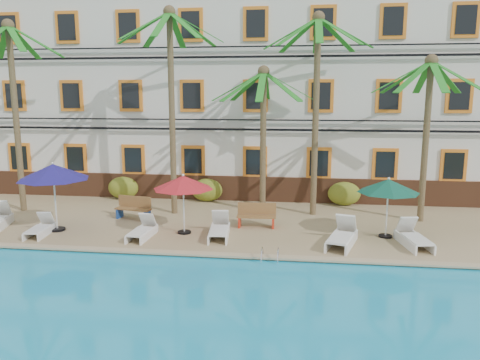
# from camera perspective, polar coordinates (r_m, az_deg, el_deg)

# --- Properties ---
(ground) EXTENTS (100.00, 100.00, 0.00)m
(ground) POSITION_cam_1_polar(r_m,az_deg,el_deg) (16.28, -5.95, -8.75)
(ground) COLOR #384C23
(ground) RESTS_ON ground
(pool_deck) EXTENTS (30.00, 12.00, 0.25)m
(pool_deck) POSITION_cam_1_polar(r_m,az_deg,el_deg) (20.93, -2.82, -3.98)
(pool_deck) COLOR tan
(pool_deck) RESTS_ON ground
(pool_coping) EXTENTS (30.00, 0.35, 0.06)m
(pool_coping) POSITION_cam_1_polar(r_m,az_deg,el_deg) (15.36, -6.74, -8.85)
(pool_coping) COLOR tan
(pool_coping) RESTS_ON pool_deck
(hotel_building) EXTENTS (25.40, 6.44, 10.22)m
(hotel_building) POSITION_cam_1_polar(r_m,az_deg,el_deg) (25.19, -0.90, 10.54)
(hotel_building) COLOR silver
(hotel_building) RESTS_ON pool_deck
(palm_a) EXTENTS (4.39, 4.39, 8.15)m
(palm_a) POSITION_cam_1_polar(r_m,az_deg,el_deg) (22.37, -25.88, 9.78)
(palm_a) COLOR brown
(palm_a) RESTS_ON pool_deck
(palm_b) EXTENTS (4.39, 4.39, 8.60)m
(palm_b) POSITION_cam_1_polar(r_m,az_deg,el_deg) (19.90, -8.39, 11.47)
(palm_b) COLOR brown
(palm_b) RESTS_ON pool_deck
(palm_c) EXTENTS (4.39, 4.39, 6.26)m
(palm_c) POSITION_cam_1_polar(r_m,az_deg,el_deg) (19.95, 2.86, 7.65)
(palm_c) COLOR brown
(palm_c) RESTS_ON pool_deck
(palm_d) EXTENTS (4.39, 4.39, 8.34)m
(palm_d) POSITION_cam_1_polar(r_m,az_deg,el_deg) (19.72, 9.30, 11.04)
(palm_d) COLOR brown
(palm_d) RESTS_ON pool_deck
(palm_e) EXTENTS (4.39, 4.39, 6.59)m
(palm_e) POSITION_cam_1_polar(r_m,az_deg,el_deg) (19.83, 21.90, 7.48)
(palm_e) COLOR brown
(palm_e) RESTS_ON pool_deck
(shrub_left) EXTENTS (1.50, 0.90, 1.10)m
(shrub_left) POSITION_cam_1_polar(r_m,az_deg,el_deg) (23.63, -14.03, -0.93)
(shrub_left) COLOR #29631C
(shrub_left) RESTS_ON pool_deck
(shrub_mid) EXTENTS (1.50, 0.90, 1.10)m
(shrub_mid) POSITION_cam_1_polar(r_m,az_deg,el_deg) (22.46, -4.05, -1.23)
(shrub_mid) COLOR #29631C
(shrub_mid) RESTS_ON pool_deck
(shrub_right) EXTENTS (1.50, 0.90, 1.10)m
(shrub_right) POSITION_cam_1_polar(r_m,az_deg,el_deg) (22.12, 12.59, -1.64)
(shrub_right) COLOR #29631C
(shrub_right) RESTS_ON pool_deck
(umbrella_blue) EXTENTS (2.62, 2.62, 2.62)m
(umbrella_blue) POSITION_cam_1_polar(r_m,az_deg,el_deg) (18.63, -21.81, 0.89)
(umbrella_blue) COLOR black
(umbrella_blue) RESTS_ON pool_deck
(umbrella_red) EXTENTS (2.23, 2.23, 2.24)m
(umbrella_red) POSITION_cam_1_polar(r_m,az_deg,el_deg) (17.14, -6.93, -0.34)
(umbrella_red) COLOR black
(umbrella_red) RESTS_ON pool_deck
(umbrella_green) EXTENTS (2.19, 2.19, 2.20)m
(umbrella_green) POSITION_cam_1_polar(r_m,az_deg,el_deg) (17.36, 17.64, -0.73)
(umbrella_green) COLOR black
(umbrella_green) RESTS_ON pool_deck
(lounger_b) EXTENTS (0.76, 1.69, 0.77)m
(lounger_b) POSITION_cam_1_polar(r_m,az_deg,el_deg) (18.70, -23.15, -5.41)
(lounger_b) COLOR white
(lounger_b) RESTS_ON pool_deck
(lounger_c) EXTENTS (0.69, 1.73, 0.80)m
(lounger_c) POSITION_cam_1_polar(r_m,az_deg,el_deg) (17.25, -11.83, -6.04)
(lounger_c) COLOR white
(lounger_c) RESTS_ON pool_deck
(lounger_d) EXTENTS (0.85, 1.95, 0.90)m
(lounger_d) POSITION_cam_1_polar(r_m,az_deg,el_deg) (16.95, -2.54, -6.00)
(lounger_d) COLOR white
(lounger_d) RESTS_ON pool_deck
(lounger_e) EXTENTS (1.28, 2.18, 0.97)m
(lounger_e) POSITION_cam_1_polar(r_m,az_deg,el_deg) (16.40, 12.34, -6.73)
(lounger_e) COLOR white
(lounger_e) RESTS_ON pool_deck
(lounger_f) EXTENTS (1.01, 2.01, 0.91)m
(lounger_f) POSITION_cam_1_polar(r_m,az_deg,el_deg) (17.03, 20.37, -6.58)
(lounger_f) COLOR white
(lounger_f) RESTS_ON pool_deck
(bench_left) EXTENTS (1.56, 0.75, 0.93)m
(bench_left) POSITION_cam_1_polar(r_m,az_deg,el_deg) (19.82, -12.78, -3.29)
(bench_left) COLOR olive
(bench_left) RESTS_ON pool_deck
(bench_right) EXTENTS (1.52, 0.53, 0.93)m
(bench_right) POSITION_cam_1_polar(r_m,az_deg,el_deg) (18.17, 2.03, -4.28)
(bench_right) COLOR olive
(bench_right) RESTS_ON pool_deck
(pool_ladder) EXTENTS (0.54, 0.74, 0.74)m
(pool_ladder) POSITION_cam_1_polar(r_m,az_deg,el_deg) (14.88, 3.68, -9.58)
(pool_ladder) COLOR silver
(pool_ladder) RESTS_ON ground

